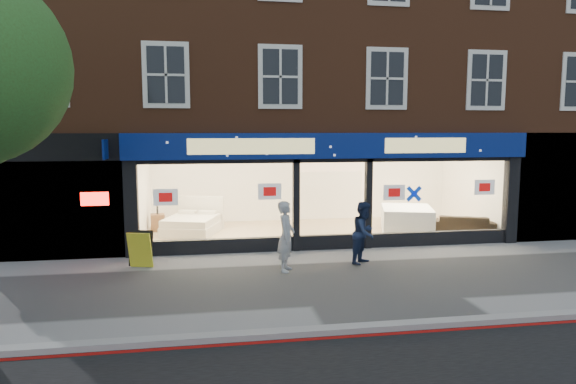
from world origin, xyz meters
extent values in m
plane|color=gray|center=(0.00, 0.00, 0.00)|extent=(120.00, 120.00, 0.00)
cube|color=#8C0A07|center=(0.00, -3.10, 0.01)|extent=(60.00, 0.10, 0.01)
cube|color=gray|center=(0.00, -2.90, 0.06)|extent=(60.00, 0.25, 0.12)
cube|color=tan|center=(0.00, 5.25, 0.05)|extent=(11.00, 4.50, 0.10)
cube|color=brown|center=(0.00, 7.00, 6.65)|extent=(19.00, 8.00, 6.70)
cube|color=navy|center=(0.00, 2.88, 2.95)|extent=(11.40, 0.28, 0.70)
cube|color=black|center=(0.00, 3.08, 0.20)|extent=(11.00, 0.18, 0.40)
cube|color=black|center=(-5.50, 3.05, 1.30)|extent=(0.35, 0.30, 2.60)
cube|color=black|center=(5.50, 3.05, 1.30)|extent=(0.35, 0.30, 2.60)
cube|color=white|center=(-3.25, 3.00, 1.45)|extent=(4.20, 0.02, 2.10)
cube|color=white|center=(3.25, 3.00, 1.45)|extent=(4.20, 0.02, 2.10)
cube|color=white|center=(0.00, 3.25, 1.15)|extent=(1.80, 0.02, 2.10)
cube|color=silver|center=(0.00, 7.50, 1.30)|extent=(11.00, 0.20, 2.60)
cube|color=#FFEAC6|center=(0.00, 5.25, 2.60)|extent=(11.00, 4.50, 0.12)
cube|color=black|center=(-7.60, 3.30, 1.65)|extent=(3.80, 0.60, 3.30)
cube|color=#FF140C|center=(-6.40, 2.95, 1.60)|extent=(0.70, 0.04, 0.35)
cube|color=black|center=(7.50, 3.20, 1.65)|extent=(4.00, 0.40, 3.30)
cube|color=beige|center=(-4.01, 5.41, 0.26)|extent=(1.99, 2.16, 0.31)
cube|color=beige|center=(-4.01, 5.41, 0.52)|extent=(1.91, 2.08, 0.22)
cube|color=beige|center=(-3.72, 6.32, 0.64)|extent=(1.56, 0.60, 1.07)
cube|color=beige|center=(-4.13, 6.13, 0.69)|extent=(0.64, 0.45, 0.11)
cube|color=beige|center=(-3.49, 5.92, 0.69)|extent=(0.64, 0.45, 0.11)
cube|color=brown|center=(-5.10, 6.07, 0.38)|extent=(0.49, 0.49, 0.55)
cube|color=white|center=(2.92, 4.72, 0.23)|extent=(2.08, 2.35, 0.26)
cube|color=white|center=(2.92, 4.72, 0.49)|extent=(2.08, 2.35, 0.26)
cube|color=white|center=(2.92, 4.72, 0.75)|extent=(2.08, 2.35, 0.26)
imported|color=black|center=(4.60, 4.15, 0.38)|extent=(2.09, 1.50, 0.57)
cube|color=gold|center=(-5.16, 1.92, 0.46)|extent=(0.67, 0.53, 0.91)
imported|color=#A7A9AF|center=(-1.66, 1.01, 0.85)|extent=(0.60, 0.72, 1.70)
imported|color=#172341|center=(0.41, 1.39, 0.79)|extent=(0.97, 0.98, 1.59)
camera|label=1|loc=(-3.57, -10.91, 3.40)|focal=32.00mm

